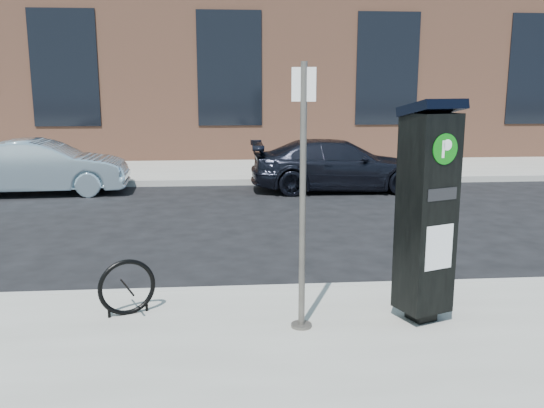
{
  "coord_description": "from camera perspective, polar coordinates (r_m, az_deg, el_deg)",
  "views": [
    {
      "loc": [
        -0.21,
        -6.37,
        2.43
      ],
      "look_at": [
        0.36,
        0.5,
        1.03
      ],
      "focal_mm": 38.0,
      "sensor_mm": 36.0,
      "label": 1
    }
  ],
  "objects": [
    {
      "name": "building",
      "position": [
        23.43,
        -4.41,
        15.65
      ],
      "size": [
        28.0,
        10.05,
        8.25
      ],
      "color": "#8F5941",
      "rests_on": "ground"
    },
    {
      "name": "ground",
      "position": [
        6.83,
        -2.73,
        -9.39
      ],
      "size": [
        120.0,
        120.0,
        0.0
      ],
      "primitive_type": "plane",
      "color": "black",
      "rests_on": "ground"
    },
    {
      "name": "car_silver",
      "position": [
        14.28,
        -21.8,
        3.42
      ],
      "size": [
        3.9,
        1.57,
        1.26
      ],
      "primitive_type": "imported",
      "rotation": [
        0.0,
        0.0,
        1.63
      ],
      "color": "#98B3C2",
      "rests_on": "ground"
    },
    {
      "name": "sidewalk_far",
      "position": [
        20.51,
        -4.17,
        4.86
      ],
      "size": [
        60.0,
        12.0,
        0.15
      ],
      "primitive_type": "cube",
      "color": "gray",
      "rests_on": "ground"
    },
    {
      "name": "curb_far",
      "position": [
        14.59,
        -3.89,
        2.17
      ],
      "size": [
        60.0,
        0.12,
        0.16
      ],
      "primitive_type": "cube",
      "color": "#9E9B93",
      "rests_on": "ground"
    },
    {
      "name": "sign_pole",
      "position": [
        5.34,
        3.06,
        0.3
      ],
      "size": [
        0.22,
        0.2,
        2.51
      ],
      "rotation": [
        0.0,
        0.0,
        -0.3
      ],
      "color": "#615D56",
      "rests_on": "sidewalk_near"
    },
    {
      "name": "parking_kiosk",
      "position": [
        5.74,
        15.08,
        -0.59
      ],
      "size": [
        0.63,
        0.59,
        2.18
      ],
      "rotation": [
        0.0,
        0.0,
        0.37
      ],
      "color": "black",
      "rests_on": "sidewalk_near"
    },
    {
      "name": "bike_rack",
      "position": [
        6.08,
        -14.17,
        -8.03
      ],
      "size": [
        0.56,
        0.27,
        0.59
      ],
      "rotation": [
        0.0,
        0.0,
        0.4
      ],
      "color": "black",
      "rests_on": "sidewalk_near"
    },
    {
      "name": "curb_near",
      "position": [
        6.78,
        -2.73,
        -8.85
      ],
      "size": [
        60.0,
        0.12,
        0.16
      ],
      "primitive_type": "cube",
      "color": "#9E9B93",
      "rests_on": "ground"
    },
    {
      "name": "car_dark",
      "position": [
        13.84,
        6.63,
        3.85
      ],
      "size": [
        4.23,
        1.79,
        1.22
      ],
      "primitive_type": "imported",
      "rotation": [
        0.0,
        0.0,
        1.55
      ],
      "color": "black",
      "rests_on": "ground"
    }
  ]
}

